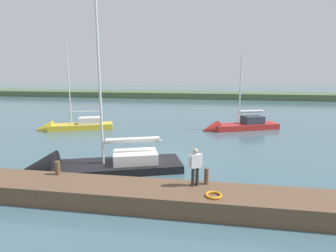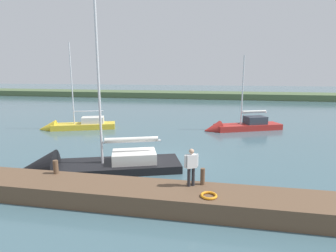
# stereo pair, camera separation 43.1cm
# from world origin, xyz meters

# --- Properties ---
(ground_plane) EXTENTS (200.00, 200.00, 0.00)m
(ground_plane) POSITION_xyz_m (0.00, 0.00, 0.00)
(ground_plane) COLOR #42606B
(far_shoreline) EXTENTS (180.00, 8.00, 2.40)m
(far_shoreline) POSITION_xyz_m (0.00, -43.87, 0.00)
(far_shoreline) COLOR #4C603D
(far_shoreline) RESTS_ON ground_plane
(dock_pier) EXTENTS (27.83, 2.08, 0.80)m
(dock_pier) POSITION_xyz_m (0.00, 5.85, 0.40)
(dock_pier) COLOR brown
(dock_pier) RESTS_ON ground_plane
(mooring_post_near) EXTENTS (0.24, 0.24, 0.65)m
(mooring_post_near) POSITION_xyz_m (4.17, 5.12, 1.12)
(mooring_post_near) COLOR brown
(mooring_post_near) RESTS_ON dock_pier
(mooring_post_far) EXTENTS (0.19, 0.19, 0.72)m
(mooring_post_far) POSITION_xyz_m (-2.78, 5.12, 1.16)
(mooring_post_far) COLOR brown
(mooring_post_far) RESTS_ON dock_pier
(life_ring_buoy) EXTENTS (0.66, 0.66, 0.10)m
(life_ring_buoy) POSITION_xyz_m (-3.10, 6.26, 0.85)
(life_ring_buoy) COLOR orange
(life_ring_buoy) RESTS_ON dock_pier
(sailboat_behind_pier) EXTENTS (7.38, 4.15, 9.05)m
(sailboat_behind_pier) POSITION_xyz_m (10.64, -7.98, 0.20)
(sailboat_behind_pier) COLOR gold
(sailboat_behind_pier) RESTS_ON ground_plane
(sailboat_near_dock) EXTENTS (7.85, 4.64, 7.87)m
(sailboat_near_dock) POSITION_xyz_m (-5.36, -10.54, 0.22)
(sailboat_near_dock) COLOR #B22823
(sailboat_near_dock) RESTS_ON ground_plane
(sailboat_mid_channel) EXTENTS (9.51, 5.36, 11.29)m
(sailboat_mid_channel) POSITION_xyz_m (4.19, 2.74, 0.18)
(sailboat_mid_channel) COLOR black
(sailboat_mid_channel) RESTS_ON ground_plane
(person_on_dock) EXTENTS (0.56, 0.41, 1.64)m
(person_on_dock) POSITION_xyz_m (-2.31, 5.36, 1.74)
(person_on_dock) COLOR #28282D
(person_on_dock) RESTS_ON dock_pier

